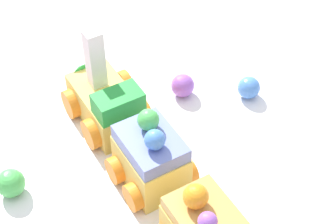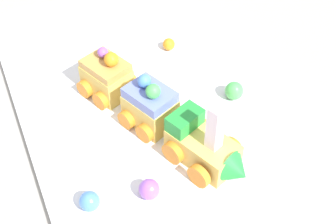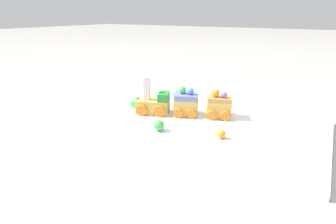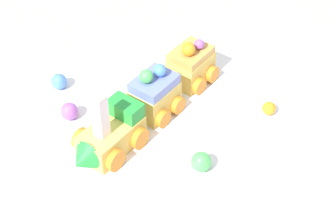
{
  "view_description": "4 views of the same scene",
  "coord_description": "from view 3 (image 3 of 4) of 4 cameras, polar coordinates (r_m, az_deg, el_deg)",
  "views": [
    {
      "loc": [
        -0.35,
        0.02,
        0.44
      ],
      "look_at": [
        0.01,
        -0.03,
        0.08
      ],
      "focal_mm": 60.0,
      "sensor_mm": 36.0,
      "label": 1
    },
    {
      "loc": [
        0.4,
        -0.17,
        0.49
      ],
      "look_at": [
        0.03,
        -0.01,
        0.07
      ],
      "focal_mm": 50.0,
      "sensor_mm": 36.0,
      "label": 2
    },
    {
      "loc": [
        -0.33,
        0.6,
        0.28
      ],
      "look_at": [
        0.02,
        0.03,
        0.03
      ],
      "focal_mm": 28.0,
      "sensor_mm": 36.0,
      "label": 3
    },
    {
      "loc": [
        0.28,
        0.52,
        0.56
      ],
      "look_at": [
        -0.01,
        0.03,
        0.05
      ],
      "focal_mm": 60.0,
      "sensor_mm": 36.0,
      "label": 4
    }
  ],
  "objects": [
    {
      "name": "cake_car_blueberry",
      "position": [
        0.72,
        3.95,
        1.69
      ],
      "size": [
        0.08,
        0.09,
        0.08
      ],
      "rotation": [
        0.0,
        0.0,
        0.39
      ],
      "color": "#E0BC56",
      "rests_on": "display_board"
    },
    {
      "name": "ground_plane",
      "position": [
        0.74,
        2.18,
        -1.44
      ],
      "size": [
        10.0,
        10.0,
        0.0
      ],
      "primitive_type": "plane",
      "color": "gray"
    },
    {
      "name": "display_board",
      "position": [
        0.73,
        2.18,
        -1.01
      ],
      "size": [
        0.75,
        0.36,
        0.01
      ],
      "primitive_type": "cube",
      "color": "white",
      "rests_on": "ground_plane"
    },
    {
      "name": "gumball_green",
      "position": [
        0.63,
        -1.99,
        -2.93
      ],
      "size": [
        0.03,
        0.03,
        0.03
      ],
      "primitive_type": "sphere",
      "color": "#4CBC56",
      "rests_on": "display_board"
    },
    {
      "name": "gumball_blue",
      "position": [
        0.87,
        1.82,
        3.88
      ],
      "size": [
        0.02,
        0.02,
        0.02
      ],
      "primitive_type": "sphere",
      "color": "#4C84E0",
      "rests_on": "display_board"
    },
    {
      "name": "cake_train_locomotive",
      "position": [
        0.74,
        -3.86,
        1.74
      ],
      "size": [
        0.12,
        0.09,
        0.1
      ],
      "rotation": [
        0.0,
        0.0,
        0.39
      ],
      "color": "#E0BC56",
      "rests_on": "display_board"
    },
    {
      "name": "cake_car_caramel",
      "position": [
        0.72,
        10.98,
        1.16
      ],
      "size": [
        0.08,
        0.09,
        0.08
      ],
      "rotation": [
        0.0,
        0.0,
        0.39
      ],
      "color": "#E0BC56",
      "rests_on": "display_board"
    },
    {
      "name": "gumball_purple",
      "position": [
        0.82,
        -1.42,
        2.85
      ],
      "size": [
        0.03,
        0.03,
        0.03
      ],
      "primitive_type": "sphere",
      "color": "#9956C6",
      "rests_on": "display_board"
    },
    {
      "name": "gumball_orange",
      "position": [
        0.6,
        11.57,
        -4.74
      ],
      "size": [
        0.02,
        0.02,
        0.02
      ],
      "primitive_type": "sphere",
      "color": "orange",
      "rests_on": "display_board"
    }
  ]
}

